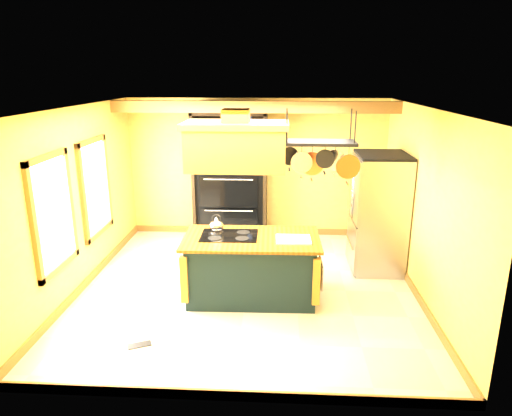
# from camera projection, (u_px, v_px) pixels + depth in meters

# --- Properties ---
(floor) EXTENTS (5.00, 5.00, 0.00)m
(floor) POSITION_uv_depth(u_px,v_px,m) (248.00, 288.00, 6.95)
(floor) COLOR beige
(floor) RESTS_ON ground
(ceiling) EXTENTS (5.00, 5.00, 0.00)m
(ceiling) POSITION_uv_depth(u_px,v_px,m) (247.00, 108.00, 6.18)
(ceiling) COLOR white
(ceiling) RESTS_ON wall_back
(wall_back) EXTENTS (5.00, 0.02, 2.70)m
(wall_back) POSITION_uv_depth(u_px,v_px,m) (257.00, 168.00, 8.96)
(wall_back) COLOR #DFBB51
(wall_back) RESTS_ON floor
(wall_front) EXTENTS (5.00, 0.02, 2.70)m
(wall_front) POSITION_uv_depth(u_px,v_px,m) (227.00, 278.00, 4.18)
(wall_front) COLOR #DFBB51
(wall_front) RESTS_ON floor
(wall_left) EXTENTS (0.02, 5.00, 2.70)m
(wall_left) POSITION_uv_depth(u_px,v_px,m) (78.00, 201.00, 6.70)
(wall_left) COLOR #DFBB51
(wall_left) RESTS_ON floor
(wall_right) EXTENTS (0.02, 5.00, 2.70)m
(wall_right) POSITION_uv_depth(u_px,v_px,m) (424.00, 206.00, 6.44)
(wall_right) COLOR #DFBB51
(wall_right) RESTS_ON floor
(ceiling_beam) EXTENTS (5.00, 0.15, 0.20)m
(ceiling_beam) POSITION_uv_depth(u_px,v_px,m) (254.00, 107.00, 7.84)
(ceiling_beam) COLOR olive
(ceiling_beam) RESTS_ON ceiling
(window_near) EXTENTS (0.06, 1.06, 1.56)m
(window_near) POSITION_uv_depth(u_px,v_px,m) (54.00, 213.00, 5.92)
(window_near) COLOR olive
(window_near) RESTS_ON wall_left
(window_far) EXTENTS (0.06, 1.06, 1.56)m
(window_far) POSITION_uv_depth(u_px,v_px,m) (96.00, 187.00, 7.26)
(window_far) COLOR olive
(window_far) RESTS_ON wall_left
(kitchen_island) EXTENTS (1.95, 1.11, 1.11)m
(kitchen_island) POSITION_uv_depth(u_px,v_px,m) (251.00, 267.00, 6.57)
(kitchen_island) COLOR #13252C
(kitchen_island) RESTS_ON floor
(range_hood) EXTENTS (1.39, 0.79, 0.80)m
(range_hood) POSITION_uv_depth(u_px,v_px,m) (236.00, 144.00, 6.08)
(range_hood) COLOR #BD822F
(range_hood) RESTS_ON ceiling
(pot_rack) EXTENTS (1.05, 0.48, 0.89)m
(pot_rack) POSITION_uv_depth(u_px,v_px,m) (320.00, 152.00, 6.05)
(pot_rack) COLOR black
(pot_rack) RESTS_ON ceiling
(refrigerator) EXTENTS (0.82, 0.97, 1.89)m
(refrigerator) POSITION_uv_depth(u_px,v_px,m) (378.00, 215.00, 7.46)
(refrigerator) COLOR #989DA1
(refrigerator) RESTS_ON floor
(hutch) EXTENTS (1.40, 0.63, 2.47)m
(hutch) POSITION_uv_depth(u_px,v_px,m) (231.00, 192.00, 8.85)
(hutch) COLOR black
(hutch) RESTS_ON floor
(floor_register) EXTENTS (0.30, 0.22, 0.01)m
(floor_register) POSITION_uv_depth(u_px,v_px,m) (139.00, 345.00, 5.50)
(floor_register) COLOR black
(floor_register) RESTS_ON floor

